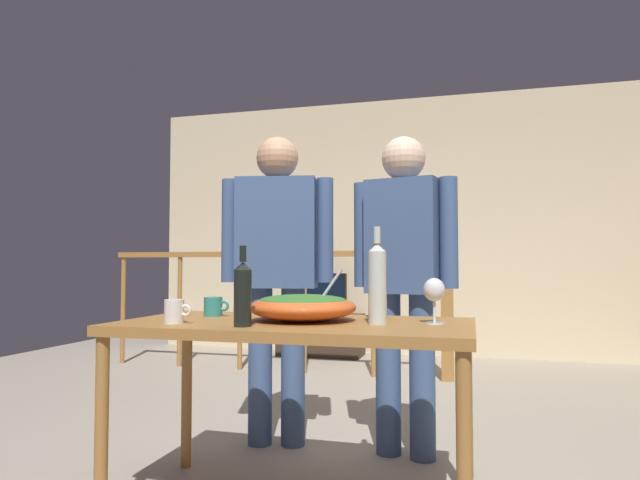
% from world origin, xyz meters
% --- Properties ---
extents(ground_plane, '(8.54, 8.54, 0.00)m').
position_xyz_m(ground_plane, '(0.00, 0.00, 0.00)').
color(ground_plane, '#9E9384').
extents(back_wall, '(6.13, 0.10, 2.81)m').
position_xyz_m(back_wall, '(0.00, 3.28, 1.41)').
color(back_wall, beige).
rests_on(back_wall, ground_plane).
extents(framed_picture, '(0.41, 0.03, 0.36)m').
position_xyz_m(framed_picture, '(-1.72, 3.22, 1.56)').
color(framed_picture, '#91AD96').
extents(stair_railing, '(3.24, 0.10, 1.15)m').
position_xyz_m(stair_railing, '(-0.72, 1.96, 0.72)').
color(stair_railing, '#9E6B33').
rests_on(stair_railing, ground_plane).
extents(tv_console, '(0.90, 0.40, 0.44)m').
position_xyz_m(tv_console, '(-1.04, 2.93, 0.22)').
color(tv_console, '#38281E').
rests_on(tv_console, ground_plane).
extents(flat_screen_tv, '(0.58, 0.12, 0.44)m').
position_xyz_m(flat_screen_tv, '(-1.04, 2.90, 0.70)').
color(flat_screen_tv, black).
rests_on(flat_screen_tv, tv_console).
extents(serving_table, '(1.39, 0.72, 0.74)m').
position_xyz_m(serving_table, '(-0.14, -0.73, 0.67)').
color(serving_table, '#9E6B33').
rests_on(serving_table, ground_plane).
extents(salad_bowl, '(0.43, 0.43, 0.22)m').
position_xyz_m(salad_bowl, '(-0.12, -0.69, 0.80)').
color(salad_bowl, '#DB5B23').
rests_on(salad_bowl, serving_table).
extents(wine_glass, '(0.08, 0.08, 0.18)m').
position_xyz_m(wine_glass, '(0.41, -0.67, 0.87)').
color(wine_glass, silver).
rests_on(wine_glass, serving_table).
extents(wine_bottle_clear, '(0.07, 0.07, 0.37)m').
position_xyz_m(wine_bottle_clear, '(0.20, -0.75, 0.90)').
color(wine_bottle_clear, silver).
rests_on(wine_bottle_clear, serving_table).
extents(wine_bottle_amber, '(0.08, 0.08, 0.33)m').
position_xyz_m(wine_bottle_amber, '(0.16, -0.53, 0.88)').
color(wine_bottle_amber, brown).
rests_on(wine_bottle_amber, serving_table).
extents(wine_bottle_dark, '(0.07, 0.07, 0.30)m').
position_xyz_m(wine_bottle_dark, '(-0.27, -0.95, 0.87)').
color(wine_bottle_dark, black).
rests_on(wine_bottle_dark, serving_table).
extents(mug_teal, '(0.12, 0.08, 0.08)m').
position_xyz_m(mug_teal, '(-0.55, -0.61, 0.79)').
color(mug_teal, teal).
rests_on(mug_teal, serving_table).
extents(mug_white, '(0.11, 0.08, 0.09)m').
position_xyz_m(mug_white, '(-0.56, -0.92, 0.79)').
color(mug_white, white).
rests_on(mug_white, serving_table).
extents(person_standing_left, '(0.61, 0.30, 1.68)m').
position_xyz_m(person_standing_left, '(-0.48, 0.02, 1.00)').
color(person_standing_left, '#3D5684').
rests_on(person_standing_left, ground_plane).
extents(person_standing_right, '(0.54, 0.29, 1.64)m').
position_xyz_m(person_standing_right, '(0.21, 0.02, 0.96)').
color(person_standing_right, '#3D5684').
rests_on(person_standing_right, ground_plane).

